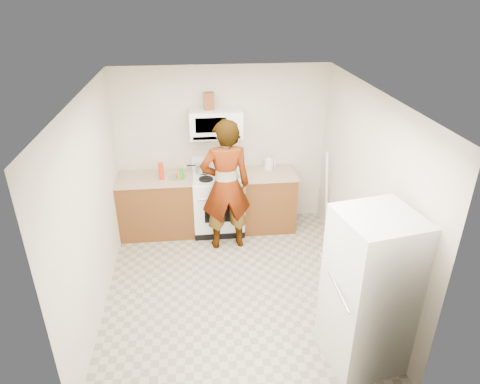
{
  "coord_description": "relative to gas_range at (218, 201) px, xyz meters",
  "views": [
    {
      "loc": [
        -0.4,
        -4.4,
        3.56
      ],
      "look_at": [
        0.14,
        0.55,
        1.09
      ],
      "focal_mm": 32.0,
      "sensor_mm": 36.0,
      "label": 1
    }
  ],
  "objects": [
    {
      "name": "saucepan",
      "position": [
        -0.22,
        0.12,
        0.53
      ],
      "size": [
        0.27,
        0.27,
        0.12
      ],
      "primitive_type": "cylinder",
      "rotation": [
        0.0,
        0.0,
        -0.3
      ],
      "color": "silver",
      "rests_on": "gas_range"
    },
    {
      "name": "bottle_green_cap",
      "position": [
        -0.53,
        -0.1,
        0.54
      ],
      "size": [
        0.07,
        0.07,
        0.18
      ],
      "primitive_type": "cylinder",
      "rotation": [
        0.0,
        0.0,
        0.35
      ],
      "color": "#1A911A",
      "rests_on": "counter_left"
    },
    {
      "name": "bottle_hot_sauce",
      "position": [
        -0.57,
        -0.09,
        0.53
      ],
      "size": [
        0.06,
        0.06,
        0.16
      ],
      "primitive_type": "cylinder",
      "rotation": [
        0.0,
        0.0,
        -0.17
      ],
      "color": "#CF6417",
      "rests_on": "counter_left"
    },
    {
      "name": "gas_range",
      "position": [
        0.0,
        0.0,
        0.0
      ],
      "size": [
        0.76,
        0.65,
        1.13
      ],
      "color": "white",
      "rests_on": "floor"
    },
    {
      "name": "bottle_spray",
      "position": [
        -0.83,
        -0.06,
        0.58
      ],
      "size": [
        0.1,
        0.1,
        0.26
      ],
      "primitive_type": "cylinder",
      "rotation": [
        0.0,
        0.0,
        0.32
      ],
      "color": "red",
      "rests_on": "counter_left"
    },
    {
      "name": "counter_left",
      "position": [
        -0.94,
        0.01,
        0.43
      ],
      "size": [
        1.14,
        0.64,
        0.03
      ],
      "primitive_type": "cube",
      "color": "tan",
      "rests_on": "cabinet_left"
    },
    {
      "name": "floor",
      "position": [
        0.1,
        -1.48,
        -0.49
      ],
      "size": [
        3.6,
        3.6,
        0.0
      ],
      "primitive_type": "plane",
      "color": "gray",
      "rests_on": "ground"
    },
    {
      "name": "kettle",
      "position": [
        0.8,
        0.14,
        0.53
      ],
      "size": [
        0.18,
        0.18,
        0.16
      ],
      "primitive_type": "cylinder",
      "rotation": [
        0.0,
        0.0,
        -0.41
      ],
      "color": "silver",
      "rests_on": "counter_right"
    },
    {
      "name": "counter_right",
      "position": [
        0.78,
        0.01,
        0.43
      ],
      "size": [
        0.82,
        0.64,
        0.03
      ],
      "primitive_type": "cube",
      "color": "tan",
      "rests_on": "cabinet_right"
    },
    {
      "name": "jug",
      "position": [
        -0.09,
        0.16,
        1.53
      ],
      "size": [
        0.15,
        0.15,
        0.24
      ],
      "primitive_type": "cube",
      "rotation": [
        0.0,
        0.0,
        0.09
      ],
      "color": "brown",
      "rests_on": "microwave"
    },
    {
      "name": "broom",
      "position": [
        1.63,
        -0.25,
        0.21
      ],
      "size": [
        0.2,
        0.25,
        1.37
      ],
      "primitive_type": "cylinder",
      "rotation": [
        0.14,
        -0.14,
        0.11
      ],
      "color": "white",
      "rests_on": "floor"
    },
    {
      "name": "cabinet_left",
      "position": [
        -0.94,
        0.01,
        -0.04
      ],
      "size": [
        1.12,
        0.62,
        0.9
      ],
      "primitive_type": "cube",
      "color": "#642C17",
      "rests_on": "floor"
    },
    {
      "name": "fridge",
      "position": [
        1.3,
        -2.75,
        0.36
      ],
      "size": [
        0.82,
        0.82,
        1.7
      ],
      "primitive_type": "cube",
      "rotation": [
        0.0,
        0.0,
        0.19
      ],
      "color": "silver",
      "rests_on": "floor"
    },
    {
      "name": "right_wall",
      "position": [
        1.69,
        -1.48,
        0.76
      ],
      "size": [
        0.02,
        3.6,
        2.5
      ],
      "primitive_type": "cube",
      "color": "beige",
      "rests_on": "floor"
    },
    {
      "name": "person",
      "position": [
        0.09,
        -0.48,
        0.49
      ],
      "size": [
        0.75,
        0.53,
        1.95
      ],
      "primitive_type": "imported",
      "rotation": [
        0.0,
        0.0,
        3.23
      ],
      "color": "tan",
      "rests_on": "floor"
    },
    {
      "name": "cabinet_right",
      "position": [
        0.78,
        0.01,
        -0.04
      ],
      "size": [
        0.8,
        0.62,
        0.9
      ],
      "primitive_type": "cube",
      "color": "#642C17",
      "rests_on": "floor"
    },
    {
      "name": "tray",
      "position": [
        0.21,
        -0.09,
        0.47
      ],
      "size": [
        0.26,
        0.18,
        0.05
      ],
      "primitive_type": "cube",
      "rotation": [
        0.0,
        0.0,
        0.07
      ],
      "color": "white",
      "rests_on": "gas_range"
    },
    {
      "name": "pot_lid",
      "position": [
        -0.6,
        -0.03,
        0.46
      ],
      "size": [
        0.28,
        0.28,
        0.01
      ],
      "primitive_type": "cylinder",
      "rotation": [
        0.0,
        0.0,
        0.05
      ],
      "color": "silver",
      "rests_on": "counter_left"
    },
    {
      "name": "back_wall",
      "position": [
        0.1,
        0.31,
        0.76
      ],
      "size": [
        3.2,
        0.02,
        2.5
      ],
      "primitive_type": "cube",
      "color": "beige",
      "rests_on": "floor"
    },
    {
      "name": "microwave",
      "position": [
        0.0,
        0.13,
        1.21
      ],
      "size": [
        0.76,
        0.38,
        0.4
      ],
      "primitive_type": "cube",
      "color": "white",
      "rests_on": "back_wall"
    }
  ]
}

